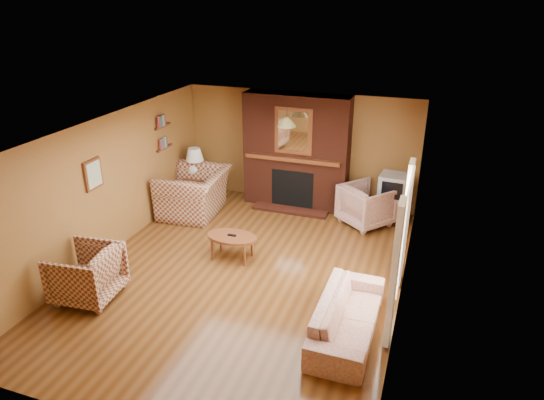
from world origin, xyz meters
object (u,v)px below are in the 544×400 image
at_px(fireplace, 296,153).
at_px(table_lamp, 195,161).
at_px(plaid_armchair, 87,274).
at_px(coffee_table, 232,239).
at_px(floral_sofa, 348,316).
at_px(crt_tv, 393,186).
at_px(floral_armchair, 366,205).
at_px(plaid_loveseat, 194,192).
at_px(tv_stand, 391,209).
at_px(side_table, 197,189).

distance_m(fireplace, table_lamp, 2.18).
relative_size(fireplace, table_lamp, 3.75).
xyz_separation_m(plaid_armchair, coffee_table, (1.58, 1.79, -0.03)).
xyz_separation_m(plaid_armchair, floral_sofa, (3.85, 0.44, -0.13)).
height_order(table_lamp, crt_tv, table_lamp).
distance_m(floral_sofa, floral_armchair, 3.48).
relative_size(floral_armchair, crt_tv, 1.62).
distance_m(plaid_loveseat, crt_tv, 4.02).
height_order(tv_stand, crt_tv, crt_tv).
height_order(plaid_loveseat, side_table, plaid_loveseat).
xyz_separation_m(fireplace, crt_tv, (2.05, -0.19, -0.41)).
bearing_deg(fireplace, side_table, -165.71).
height_order(floral_sofa, side_table, side_table).
relative_size(plaid_armchair, crt_tv, 1.63).
xyz_separation_m(side_table, tv_stand, (4.15, 0.35, -0.02)).
bearing_deg(table_lamp, side_table, 0.00).
xyz_separation_m(plaid_loveseat, floral_armchair, (3.45, 0.65, -0.05)).
bearing_deg(plaid_loveseat, crt_tv, 98.20).
relative_size(table_lamp, tv_stand, 1.21).
bearing_deg(fireplace, floral_armchair, -15.93).
relative_size(fireplace, plaid_loveseat, 1.70).
bearing_deg(side_table, table_lamp, 0.00).
height_order(fireplace, crt_tv, fireplace).
height_order(side_table, table_lamp, table_lamp).
bearing_deg(crt_tv, fireplace, 174.70).
distance_m(side_table, table_lamp, 0.65).
bearing_deg(plaid_armchair, plaid_loveseat, 173.04).
distance_m(floral_armchair, tv_stand, 0.55).
bearing_deg(floral_sofa, side_table, 50.22).
xyz_separation_m(floral_sofa, floral_armchair, (-0.30, 3.46, 0.13)).
xyz_separation_m(plaid_loveseat, table_lamp, (-0.25, 0.57, 0.47)).
bearing_deg(fireplace, plaid_loveseat, -149.19).
relative_size(coffee_table, tv_stand, 1.68).
distance_m(floral_sofa, crt_tv, 3.76).
height_order(plaid_loveseat, coffee_table, plaid_loveseat).
height_order(floral_armchair, side_table, floral_armchair).
relative_size(side_table, crt_tv, 1.04).
bearing_deg(side_table, fireplace, 14.29).
height_order(side_table, tv_stand, side_table).
xyz_separation_m(side_table, crt_tv, (4.15, 0.34, 0.48)).
xyz_separation_m(plaid_armchair, crt_tv, (4.00, 4.17, 0.36)).
distance_m(fireplace, plaid_loveseat, 2.27).
distance_m(plaid_loveseat, floral_armchair, 3.51).
xyz_separation_m(fireplace, floral_sofa, (1.90, -3.92, -0.90)).
xyz_separation_m(floral_sofa, table_lamp, (-4.00, 3.38, 0.66)).
distance_m(plaid_loveseat, floral_sofa, 4.69).
bearing_deg(plaid_armchair, side_table, 177.05).
bearing_deg(table_lamp, plaid_armchair, -87.75).
distance_m(plaid_armchair, floral_sofa, 3.88).
distance_m(plaid_armchair, side_table, 3.83).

